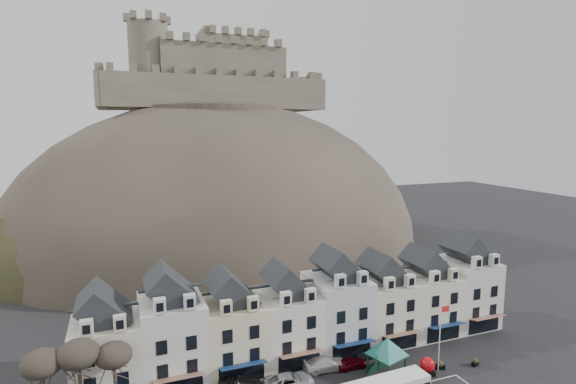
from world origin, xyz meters
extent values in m
cube|color=silver|center=(-23.80, 16.00, 4.00)|extent=(6.80, 8.00, 8.00)
cube|color=black|center=(-23.80, 16.00, 9.20)|extent=(6.80, 5.76, 2.80)
cube|color=silver|center=(-25.30, 12.40, 8.90)|extent=(1.20, 0.80, 1.60)
cube|color=silver|center=(-22.30, 12.40, 8.90)|extent=(1.20, 0.80, 1.60)
cube|color=silver|center=(-17.00, 16.00, 4.60)|extent=(6.80, 8.00, 9.20)
cube|color=black|center=(-17.00, 16.00, 10.40)|extent=(6.80, 5.76, 2.80)
cube|color=silver|center=(-18.50, 12.40, 10.10)|extent=(1.20, 0.80, 1.60)
cube|color=silver|center=(-15.50, 12.40, 10.10)|extent=(1.20, 0.80, 1.60)
cube|color=maroon|center=(-17.00, 11.30, 2.60)|extent=(5.10, 1.29, 0.43)
cube|color=beige|center=(-10.20, 16.00, 4.00)|extent=(6.80, 8.00, 8.00)
cube|color=black|center=(-10.20, 16.00, 9.20)|extent=(6.80, 5.76, 2.80)
cube|color=beige|center=(-11.70, 12.40, 8.90)|extent=(1.20, 0.80, 1.60)
cube|color=beige|center=(-8.70, 12.40, 8.90)|extent=(1.20, 0.80, 1.60)
cube|color=black|center=(-10.20, 11.97, 1.30)|extent=(5.10, 0.06, 2.20)
cube|color=navy|center=(-10.20, 11.30, 2.60)|extent=(5.10, 1.29, 0.43)
cube|color=white|center=(-3.40, 16.00, 4.00)|extent=(6.80, 8.00, 8.00)
cube|color=black|center=(-3.40, 16.00, 9.20)|extent=(6.80, 5.76, 2.80)
cube|color=white|center=(-4.90, 12.40, 8.90)|extent=(1.20, 0.80, 1.60)
cube|color=white|center=(-1.90, 12.40, 8.90)|extent=(1.20, 0.80, 1.60)
cube|color=black|center=(-3.40, 11.97, 1.30)|extent=(5.10, 0.06, 2.20)
cube|color=maroon|center=(-3.40, 11.30, 2.60)|extent=(5.10, 1.29, 0.43)
cube|color=silver|center=(3.40, 16.00, 4.60)|extent=(6.80, 8.00, 9.20)
cube|color=black|center=(3.40, 16.00, 10.40)|extent=(6.80, 5.76, 2.80)
cube|color=silver|center=(1.90, 12.40, 10.10)|extent=(1.20, 0.80, 1.60)
cube|color=silver|center=(4.90, 12.40, 10.10)|extent=(1.20, 0.80, 1.60)
cube|color=black|center=(3.40, 11.97, 1.30)|extent=(5.10, 0.06, 2.20)
cube|color=navy|center=(3.40, 11.30, 2.60)|extent=(5.10, 1.29, 0.43)
cube|color=silver|center=(10.20, 16.00, 4.00)|extent=(6.80, 8.00, 8.00)
cube|color=black|center=(10.20, 16.00, 9.20)|extent=(6.80, 5.76, 2.80)
cube|color=silver|center=(8.70, 12.40, 8.90)|extent=(1.20, 0.80, 1.60)
cube|color=silver|center=(11.70, 12.40, 8.90)|extent=(1.20, 0.80, 1.60)
cube|color=black|center=(10.20, 11.97, 1.30)|extent=(5.10, 0.06, 2.20)
cube|color=maroon|center=(10.20, 11.30, 2.60)|extent=(5.10, 1.29, 0.43)
cube|color=silver|center=(17.00, 16.00, 4.00)|extent=(6.80, 8.00, 8.00)
cube|color=black|center=(17.00, 16.00, 9.20)|extent=(6.80, 5.76, 2.80)
cube|color=silver|center=(15.50, 12.40, 8.90)|extent=(1.20, 0.80, 1.60)
cube|color=silver|center=(18.50, 12.40, 8.90)|extent=(1.20, 0.80, 1.60)
cube|color=black|center=(17.00, 11.97, 1.30)|extent=(5.10, 0.06, 2.20)
cube|color=navy|center=(17.00, 11.30, 2.60)|extent=(5.10, 1.29, 0.43)
cube|color=silver|center=(23.80, 16.00, 4.60)|extent=(6.80, 8.00, 9.20)
cube|color=black|center=(23.80, 16.00, 10.40)|extent=(6.80, 5.76, 2.80)
cube|color=silver|center=(22.30, 12.40, 10.10)|extent=(1.20, 0.80, 1.60)
cube|color=silver|center=(25.30, 12.40, 10.10)|extent=(1.20, 0.80, 1.60)
cube|color=black|center=(23.80, 11.97, 1.30)|extent=(5.10, 0.06, 2.20)
cube|color=maroon|center=(23.80, 11.30, 2.60)|extent=(5.10, 1.29, 0.43)
ellipsoid|color=#353129|center=(0.00, 70.00, 0.00)|extent=(96.00, 76.00, 68.00)
ellipsoid|color=#263118|center=(-22.00, 64.00, 0.00)|extent=(52.00, 44.00, 42.00)
ellipsoid|color=#353129|center=(24.00, 74.00, 0.00)|extent=(56.00, 48.00, 46.00)
ellipsoid|color=#263118|center=(-4.00, 56.00, 0.00)|extent=(40.00, 28.00, 28.00)
ellipsoid|color=#353129|center=(10.00, 58.00, 0.00)|extent=(36.00, 28.00, 24.00)
cylinder|color=#353129|center=(0.00, 70.00, 31.00)|extent=(30.00, 30.00, 3.00)
cube|color=#5D5647|center=(0.00, 66.00, 35.50)|extent=(48.00, 2.20, 7.00)
cube|color=#5D5647|center=(0.00, 86.00, 35.50)|extent=(48.00, 2.20, 7.00)
cube|color=#5D5647|center=(-24.00, 76.00, 35.50)|extent=(2.20, 22.00, 7.00)
cube|color=#5D5647|center=(24.00, 76.00, 35.50)|extent=(2.20, 22.00, 7.00)
cube|color=#5D5647|center=(2.00, 76.00, 41.00)|extent=(28.00, 18.00, 10.00)
cube|color=#5D5647|center=(6.00, 78.00, 42.50)|extent=(14.00, 12.00, 13.00)
cylinder|color=#5D5647|center=(-14.00, 72.00, 41.00)|extent=(8.40, 8.40, 18.00)
cylinder|color=silver|center=(6.00, 78.00, 51.50)|extent=(0.16, 0.16, 5.00)
ellipsoid|color=#383028|center=(-29.00, 10.50, 6.97)|extent=(3.61, 3.61, 2.54)
ellipsoid|color=#383028|center=(-26.00, 10.50, 7.31)|extent=(3.78, 3.78, 2.67)
ellipsoid|color=#383028|center=(-23.00, 10.50, 6.63)|extent=(3.43, 3.43, 2.42)
cube|color=white|center=(1.54, 2.84, 2.84)|extent=(10.46, 2.76, 0.24)
cube|color=orange|center=(6.78, 3.07, 2.67)|extent=(0.11, 1.16, 0.27)
cube|color=#113321|center=(3.59, 8.62, 1.31)|extent=(0.21, 0.21, 2.62)
cube|color=#113321|center=(6.41, 9.50, 1.31)|extent=(0.21, 0.21, 2.62)
cube|color=#113321|center=(4.47, 5.81, 1.31)|extent=(0.21, 0.21, 2.62)
cube|color=#113321|center=(7.28, 6.69, 1.31)|extent=(0.21, 0.21, 2.62)
cube|color=#113321|center=(5.44, 7.65, 2.62)|extent=(4.51, 4.51, 0.13)
cone|color=#12514E|center=(5.44, 7.65, 3.60)|extent=(6.90, 6.90, 1.97)
cube|color=black|center=(10.00, 6.29, 0.27)|extent=(1.56, 1.56, 0.53)
sphere|color=red|center=(10.00, 6.29, 1.23)|extent=(1.67, 1.67, 1.67)
cylinder|color=silver|center=(11.74, 6.55, 4.00)|extent=(0.12, 0.12, 8.00)
cube|color=red|center=(12.29, 6.53, 7.40)|extent=(1.10, 0.06, 0.70)
cube|color=black|center=(12.17, 6.73, 0.26)|extent=(1.15, 0.84, 0.52)
sphere|color=#263118|center=(12.17, 6.73, 0.67)|extent=(0.73, 0.73, 0.73)
cube|color=black|center=(16.55, 5.85, 0.23)|extent=(1.01, 0.70, 0.46)
sphere|color=#263118|center=(16.55, 5.85, 0.60)|extent=(0.64, 0.64, 0.64)
imported|color=#A9ACB0|center=(-5.60, 9.51, 0.77)|extent=(5.64, 3.01, 1.54)
imported|color=silver|center=(-0.40, 11.39, 0.78)|extent=(5.51, 2.48, 1.57)
imported|color=#4E040D|center=(2.63, 10.62, 0.65)|extent=(3.80, 1.53, 1.29)
imported|color=black|center=(6.00, 12.00, 0.65)|extent=(4.10, 1.99, 1.30)
camera|label=1|loc=(-21.89, -32.40, 27.92)|focal=28.00mm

